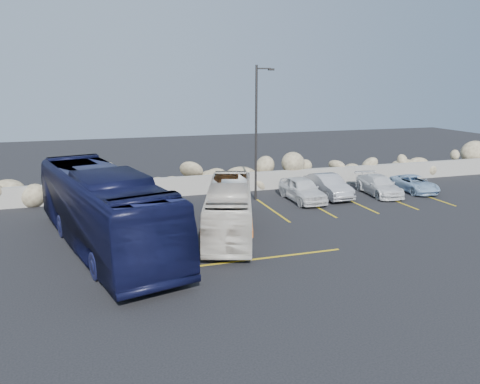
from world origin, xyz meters
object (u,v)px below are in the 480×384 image
object	(u,v)px
vintage_bus	(229,208)
car_a	(302,189)
car_d	(414,184)
car_b	(328,186)
car_c	(379,185)
lamppost	(257,130)
tour_coach	(104,209)

from	to	relation	value
vintage_bus	car_a	distance (m)	7.45
vintage_bus	car_d	bearing A→B (deg)	35.77
car_b	car_c	xyz separation A→B (m)	(3.38, -0.48, -0.09)
vintage_bus	car_b	distance (m)	9.35
lamppost	tour_coach	size ratio (longest dim) A/B	0.64
tour_coach	car_b	xyz separation A→B (m)	(13.65, 5.27, -1.04)
car_a	car_b	xyz separation A→B (m)	(1.99, 0.47, -0.02)
lamppost	car_b	world-z (taller)	lamppost
car_d	vintage_bus	bearing A→B (deg)	-159.17
tour_coach	car_b	bearing A→B (deg)	6.87
lamppost	vintage_bus	distance (m)	7.24
vintage_bus	car_c	bearing A→B (deg)	39.63
car_c	car_d	xyz separation A→B (m)	(2.71, 0.01, -0.08)
tour_coach	car_a	world-z (taller)	tour_coach
tour_coach	car_a	bearing A→B (deg)	8.14
lamppost	car_c	bearing A→B (deg)	-8.07
vintage_bus	car_b	bearing A→B (deg)	50.04
car_b	car_c	distance (m)	3.41
tour_coach	car_d	distance (m)	20.35
lamppost	car_a	size ratio (longest dim) A/B	1.89
lamppost	car_a	world-z (taller)	lamppost
lamppost	car_c	world-z (taller)	lamppost
car_b	car_d	xyz separation A→B (m)	(6.09, -0.47, -0.17)
lamppost	car_b	xyz separation A→B (m)	(4.53, -0.64, -3.60)
vintage_bus	car_a	bearing A→B (deg)	55.10
vintage_bus	car_a	world-z (taller)	vintage_bus
lamppost	car_b	bearing A→B (deg)	-8.09
lamppost	car_d	distance (m)	11.33
lamppost	car_a	xyz separation A→B (m)	(2.54, -1.12, -3.57)
car_d	lamppost	bearing A→B (deg)	177.10
vintage_bus	car_b	xyz separation A→B (m)	(7.92, 4.95, -0.50)
lamppost	vintage_bus	bearing A→B (deg)	-121.18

